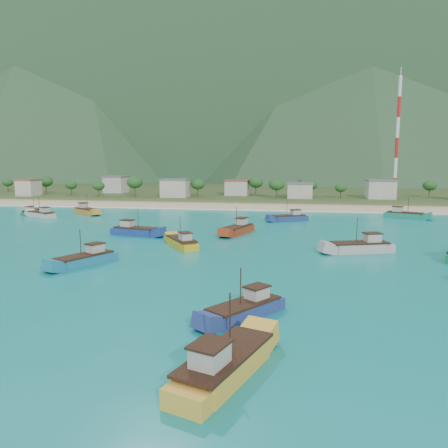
% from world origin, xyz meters
% --- Properties ---
extents(ground, '(600.00, 600.00, 0.00)m').
position_xyz_m(ground, '(0.00, 0.00, 0.00)').
color(ground, '#0C6F84').
rests_on(ground, ground).
extents(beach, '(400.00, 18.00, 1.20)m').
position_xyz_m(beach, '(0.00, 79.00, 0.00)').
color(beach, beige).
rests_on(beach, ground).
extents(land, '(400.00, 110.00, 2.40)m').
position_xyz_m(land, '(0.00, 140.00, 0.00)').
color(land, '#385123').
rests_on(land, ground).
extents(surf_line, '(400.00, 2.50, 0.08)m').
position_xyz_m(surf_line, '(0.00, 69.50, 0.00)').
color(surf_line, white).
rests_on(surf_line, ground).
extents(mountains, '(1520.00, 440.00, 260.00)m').
position_xyz_m(mountains, '(-18.31, 403.81, 106.83)').
color(mountains, slate).
rests_on(mountains, ground).
extents(village, '(207.75, 31.04, 6.93)m').
position_xyz_m(village, '(11.90, 103.32, 4.67)').
color(village, beige).
rests_on(village, ground).
extents(vegetation, '(279.07, 26.13, 9.04)m').
position_xyz_m(vegetation, '(-18.47, 102.14, 5.22)').
color(vegetation, '#235623').
rests_on(vegetation, ground).
extents(radio_tower, '(1.20, 1.20, 45.21)m').
position_xyz_m(radio_tower, '(53.96, 108.00, 24.20)').
color(radio_tower, red).
rests_on(radio_tower, ground).
extents(boat_0, '(10.39, 8.98, 6.30)m').
position_xyz_m(boat_0, '(-44.12, 51.64, 0.75)').
color(boat_0, '#C4832E').
rests_on(boat_0, ground).
extents(boat_2, '(2.65, 8.48, 4.99)m').
position_xyz_m(boat_2, '(-59.52, 48.59, 0.51)').
color(boat_2, '#146444').
rests_on(boat_2, ground).
extents(boat_3, '(9.95, 7.24, 5.77)m').
position_xyz_m(boat_3, '(15.62, 46.73, 0.66)').
color(boat_3, navy).
rests_on(boat_3, ground).
extents(boat_8, '(7.80, 9.38, 5.62)m').
position_xyz_m(boat_8, '(12.88, -25.68, 0.63)').
color(boat_8, navy).
rests_on(boat_8, ground).
extents(boat_9, '(6.35, 11.15, 6.32)m').
position_xyz_m(boat_9, '(5.07, 24.69, 0.76)').
color(boat_9, '#9C3518').
rests_on(boat_9, ground).
extents(boat_11, '(7.05, 10.39, 5.96)m').
position_xyz_m(boat_11, '(-13.81, -7.66, 0.69)').
color(boat_11, teal).
rests_on(boat_11, ground).
extents(boat_13, '(6.72, 11.60, 6.58)m').
position_xyz_m(boat_13, '(12.88, -38.40, 0.80)').
color(boat_13, gold).
rests_on(boat_13, ground).
extents(boat_14, '(11.05, 5.48, 6.27)m').
position_xyz_m(boat_14, '(-16.17, 18.87, 0.75)').
color(boat_14, navy).
rests_on(boat_14, ground).
extents(boat_16, '(11.52, 6.65, 6.53)m').
position_xyz_m(boat_16, '(28.69, 8.78, 0.79)').
color(boat_16, '#B2ABA1').
rests_on(boat_16, ground).
extents(boat_17, '(10.76, 7.22, 6.17)m').
position_xyz_m(boat_17, '(46.71, 57.53, 0.73)').
color(boat_17, '#1A8363').
rests_on(boat_17, ground).
extents(boat_20, '(8.14, 9.84, 5.89)m').
position_xyz_m(boat_20, '(-3.02, 8.18, 0.68)').
color(boat_20, gold).
rests_on(boat_20, ground).
extents(boat_24, '(10.25, 7.15, 5.91)m').
position_xyz_m(boat_24, '(-52.74, 42.25, 0.68)').
color(boat_24, beige).
rests_on(boat_24, ground).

